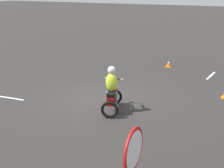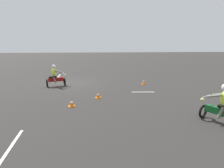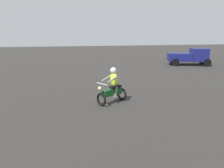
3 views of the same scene
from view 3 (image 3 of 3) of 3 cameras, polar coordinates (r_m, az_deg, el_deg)
motorcycle_rider_background at (r=10.02m, az=0.15°, el=-0.94°), size 1.21×1.52×1.66m
pickup_truck at (r=24.25m, az=19.66°, el=6.86°), size 3.29×4.55×1.73m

